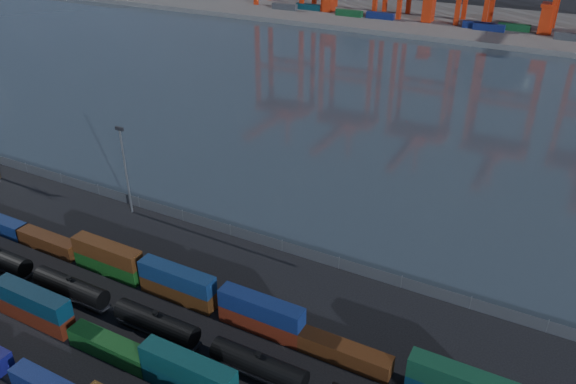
% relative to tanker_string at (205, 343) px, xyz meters
% --- Properties ---
extents(ground, '(700.00, 700.00, 0.00)m').
position_rel_tanker_string_xyz_m(ground, '(-2.50, -3.34, -1.98)').
color(ground, black).
rests_on(ground, ground).
extents(harbor_water, '(700.00, 700.00, 0.00)m').
position_rel_tanker_string_xyz_m(harbor_water, '(-2.50, 101.66, -1.97)').
color(harbor_water, '#2F3B44').
rests_on(harbor_water, ground).
extents(far_quay, '(700.00, 70.00, 2.00)m').
position_rel_tanker_string_xyz_m(far_quay, '(-2.50, 206.66, -0.98)').
color(far_quay, '#514F4C').
rests_on(far_quay, ground).
extents(container_row_mid, '(141.84, 2.50, 5.32)m').
position_rel_tanker_string_xyz_m(container_row_mid, '(-0.34, -5.67, -0.24)').
color(container_row_mid, '#3B3D40').
rests_on(container_row_mid, ground).
extents(container_row_north, '(141.59, 2.44, 5.21)m').
position_rel_tanker_string_xyz_m(container_row_north, '(2.28, 7.26, 0.02)').
color(container_row_north, '#101951').
rests_on(container_row_north, ground).
extents(tanker_string, '(90.32, 2.75, 3.94)m').
position_rel_tanker_string_xyz_m(tanker_string, '(0.00, 0.00, 0.00)').
color(tanker_string, black).
rests_on(tanker_string, ground).
extents(waterfront_fence, '(160.12, 0.12, 2.20)m').
position_rel_tanker_string_xyz_m(waterfront_fence, '(-2.50, 24.66, -0.97)').
color(waterfront_fence, '#595B5E').
rests_on(waterfront_fence, ground).
extents(yard_light_mast, '(1.60, 0.40, 16.60)m').
position_rel_tanker_string_xyz_m(yard_light_mast, '(-32.50, 22.66, 7.32)').
color(yard_light_mast, slate).
rests_on(yard_light_mast, ground).
extents(quay_containers, '(172.58, 10.99, 2.60)m').
position_rel_tanker_string_xyz_m(quay_containers, '(-13.50, 192.12, 1.32)').
color(quay_containers, navy).
rests_on(quay_containers, far_quay).
extents(straddle_carriers, '(140.00, 7.00, 11.10)m').
position_rel_tanker_string_xyz_m(straddle_carriers, '(-5.00, 196.66, 5.84)').
color(straddle_carriers, red).
rests_on(straddle_carriers, far_quay).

